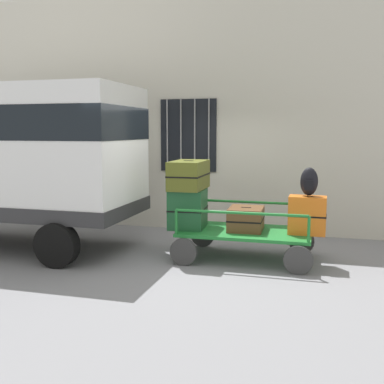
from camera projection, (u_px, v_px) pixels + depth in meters
ground_plane at (187, 256)px, 7.78m from camera, size 40.00×40.00×0.00m
building_wall at (216, 111)px, 9.57m from camera, size 12.00×0.37×5.00m
van at (12, 151)px, 8.19m from camera, size 4.48×2.03×2.85m
luggage_cart at (245, 236)px, 7.54m from camera, size 2.19×1.29×0.48m
cart_railing at (246, 210)px, 7.48m from camera, size 2.07×1.15×0.41m
suitcase_left_bottom at (188, 209)px, 7.72m from camera, size 0.63×0.74×0.65m
suitcase_left_middle at (189, 175)px, 7.70m from camera, size 0.54×0.92×0.48m
suitcase_midleft_bottom at (246, 219)px, 7.54m from camera, size 0.57×0.68×0.38m
suitcase_center_bottom at (307, 215)px, 7.22m from camera, size 0.59×0.35×0.61m
backpack at (309, 182)px, 7.18m from camera, size 0.27×0.22×0.44m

